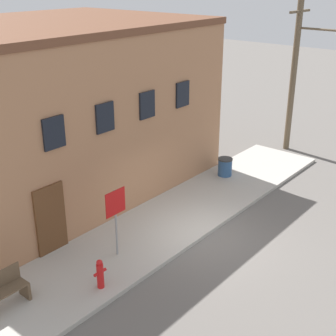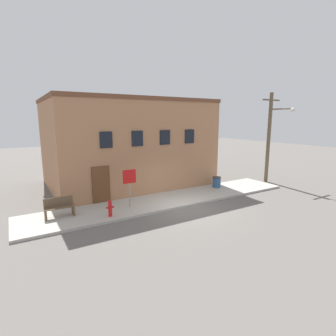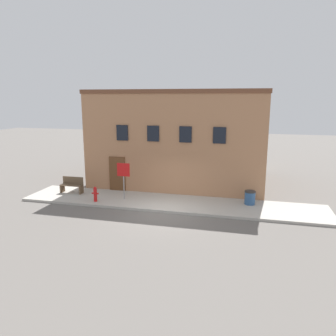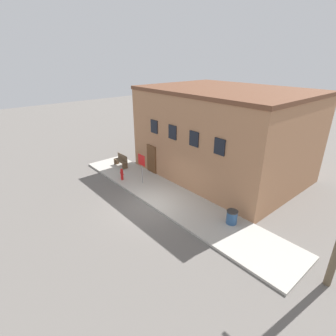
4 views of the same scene
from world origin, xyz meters
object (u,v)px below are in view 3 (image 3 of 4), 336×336
Objects in this scene: stop_sign at (124,174)px; trash_bin at (250,198)px; bench at (72,185)px; fire_hydrant at (95,194)px.

stop_sign is 6.91m from trash_bin.
bench reaches higher than trash_bin.
stop_sign reaches higher than bench.
trash_bin is at bearing 6.56° from stop_sign.
fire_hydrant is at bearing -150.66° from stop_sign.
bench is at bearing 149.76° from fire_hydrant.
fire_hydrant is 1.87m from stop_sign.
bench is 1.83× the size of trash_bin.
bench is at bearing 172.40° from stop_sign.
stop_sign is 3.64m from bench.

